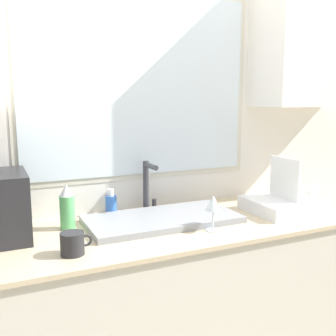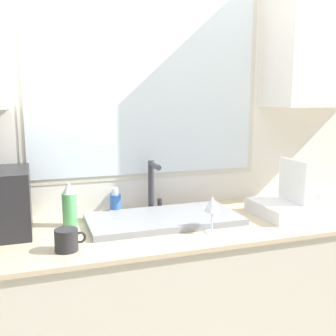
{
  "view_description": "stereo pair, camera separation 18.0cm",
  "coord_description": "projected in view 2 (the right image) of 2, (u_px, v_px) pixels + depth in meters",
  "views": [
    {
      "loc": [
        -0.74,
        -1.32,
        1.51
      ],
      "look_at": [
        -0.0,
        0.3,
        1.21
      ],
      "focal_mm": 42.0,
      "sensor_mm": 36.0,
      "label": 1
    },
    {
      "loc": [
        -0.58,
        -1.39,
        1.51
      ],
      "look_at": [
        -0.0,
        0.3,
        1.21
      ],
      "focal_mm": 42.0,
      "sensor_mm": 36.0,
      "label": 2
    }
  ],
  "objects": [
    {
      "name": "dish_rack",
      "position": [
        293.0,
        205.0,
        2.04
      ],
      "size": [
        0.37,
        0.32,
        0.29
      ],
      "color": "white",
      "rests_on": "countertop"
    },
    {
      "name": "countertop",
      "position": [
        166.0,
        313.0,
        1.97
      ],
      "size": [
        2.35,
        0.7,
        0.93
      ],
      "color": "beige",
      "rests_on": "ground_plane"
    },
    {
      "name": "mug_near_sink",
      "position": [
        67.0,
        240.0,
        1.55
      ],
      "size": [
        0.12,
        0.09,
        0.09
      ],
      "color": "#262628",
      "rests_on": "countertop"
    },
    {
      "name": "sink_basin",
      "position": [
        163.0,
        219.0,
        1.92
      ],
      "size": [
        0.74,
        0.37,
        0.03
      ],
      "color": "gray",
      "rests_on": "countertop"
    },
    {
      "name": "wall_back",
      "position": [
        147.0,
        114.0,
        2.09
      ],
      "size": [
        6.0,
        0.38,
        2.6
      ],
      "color": "silver",
      "rests_on": "ground_plane"
    },
    {
      "name": "soap_bottle",
      "position": [
        115.0,
        203.0,
        2.04
      ],
      "size": [
        0.06,
        0.06,
        0.14
      ],
      "color": "blue",
      "rests_on": "countertop"
    },
    {
      "name": "wine_glass",
      "position": [
        212.0,
        206.0,
        1.75
      ],
      "size": [
        0.07,
        0.07,
        0.16
      ],
      "color": "silver",
      "rests_on": "countertop"
    },
    {
      "name": "faucet",
      "position": [
        152.0,
        183.0,
        2.08
      ],
      "size": [
        0.08,
        0.16,
        0.27
      ],
      "color": "#333338",
      "rests_on": "countertop"
    },
    {
      "name": "spray_bottle",
      "position": [
        69.0,
        205.0,
        1.85
      ],
      "size": [
        0.07,
        0.07,
        0.21
      ],
      "color": "#59B266",
      "rests_on": "countertop"
    }
  ]
}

